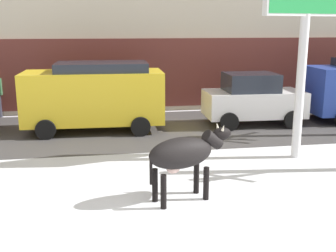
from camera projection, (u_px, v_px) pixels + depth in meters
The scene contains 5 objects.
ground_plane at pixel (206, 236), 7.21m from camera, with size 120.00×120.00×0.00m, color white.
road_strip at pixel (150, 129), 14.64m from camera, with size 60.00×5.60×0.01m, color #423F3F.
cow_black at pixel (184, 154), 8.47m from camera, with size 1.93×1.00×1.54m.
car_yellow_van at pixel (95, 95), 14.12m from camera, with size 4.66×2.23×2.32m.
car_white_hatchback at pixel (253, 99), 15.11m from camera, with size 3.55×2.01×1.86m.
Camera 1 is at (-1.73, -6.37, 3.51)m, focal length 44.95 mm.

